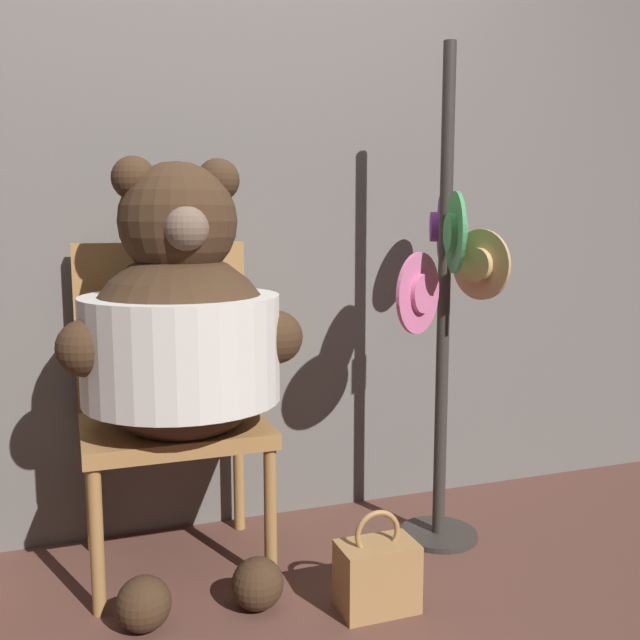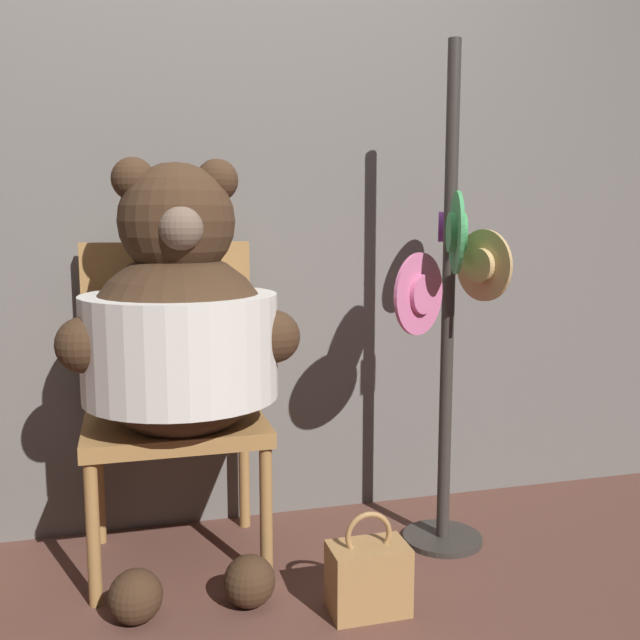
{
  "view_description": "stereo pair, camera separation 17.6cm",
  "coord_description": "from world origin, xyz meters",
  "views": [
    {
      "loc": [
        -0.42,
        -2.02,
        1.14
      ],
      "look_at": [
        0.35,
        0.14,
        0.81
      ],
      "focal_mm": 40.0,
      "sensor_mm": 36.0,
      "label": 1
    },
    {
      "loc": [
        -0.25,
        -2.08,
        1.14
      ],
      "look_at": [
        0.35,
        0.14,
        0.81
      ],
      "focal_mm": 40.0,
      "sensor_mm": 36.0,
      "label": 2
    }
  ],
  "objects": [
    {
      "name": "wall_back",
      "position": [
        0.0,
        0.57,
        1.13
      ],
      "size": [
        8.0,
        0.1,
        2.27
      ],
      "color": "#66605B",
      "rests_on": "ground_plane"
    },
    {
      "name": "handbag_on_ground",
      "position": [
        0.4,
        -0.24,
        0.11
      ],
      "size": [
        0.23,
        0.14,
        0.31
      ],
      "color": "#A87A47",
      "rests_on": "ground_plane"
    },
    {
      "name": "ground_plane",
      "position": [
        0.0,
        0.0,
        0.0
      ],
      "size": [
        14.0,
        14.0,
        0.0
      ],
      "primitive_type": "plane",
      "color": "brown"
    },
    {
      "name": "teddy_bear",
      "position": [
        -0.1,
        0.14,
        0.78
      ],
      "size": [
        0.73,
        0.65,
        1.32
      ],
      "color": "#3D2819",
      "rests_on": "ground_plane"
    },
    {
      "name": "chair",
      "position": [
        -0.11,
        0.31,
        0.57
      ],
      "size": [
        0.58,
        0.49,
        1.06
      ],
      "color": "#9E703D",
      "rests_on": "ground_plane"
    },
    {
      "name": "hat_display_rack",
      "position": [
        0.79,
        0.09,
        0.83
      ],
      "size": [
        0.4,
        0.54,
        1.71
      ],
      "color": "#332D28",
      "rests_on": "ground_plane"
    }
  ]
}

